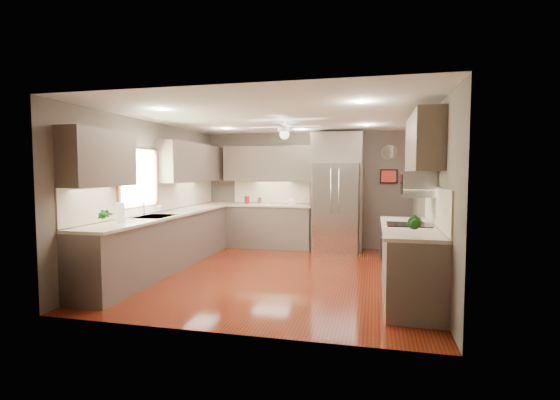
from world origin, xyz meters
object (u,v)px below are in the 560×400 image
at_px(potted_plant_right, 416,223).
at_px(microwave, 417,184).
at_px(canister_c, 267,200).
at_px(potted_plant_left, 103,214).
at_px(paper_towel, 120,212).
at_px(canister_b, 260,201).
at_px(soap_bottle, 160,208).
at_px(refrigerator, 337,194).
at_px(stool, 394,250).
at_px(bowl, 292,203).
at_px(canister_a, 247,200).

relative_size(potted_plant_right, microwave, 0.59).
xyz_separation_m(canister_c, potted_plant_left, (-1.12, -4.00, 0.07)).
height_order(microwave, paper_towel, microwave).
bearing_deg(canister_b, soap_bottle, -115.01).
xyz_separation_m(refrigerator, paper_towel, (-2.67, -3.49, -0.11)).
relative_size(canister_c, paper_towel, 0.64).
xyz_separation_m(canister_c, stool, (2.64, -1.00, -0.79)).
relative_size(refrigerator, stool, 5.12).
distance_m(potted_plant_left, potted_plant_right, 3.83).
relative_size(potted_plant_right, bowl, 1.52).
distance_m(microwave, paper_towel, 4.10).
relative_size(canister_a, stool, 0.37).
distance_m(bowl, paper_towel, 3.94).
height_order(potted_plant_left, microwave, microwave).
relative_size(soap_bottle, bowl, 0.84).
bearing_deg(canister_a, microwave, -39.99).
distance_m(canister_a, canister_b, 0.30).
bearing_deg(refrigerator, paper_towel, -127.42).
bearing_deg(bowl, stool, -24.95).
bearing_deg(refrigerator, potted_plant_right, -73.10).
distance_m(potted_plant_right, bowl, 4.53).
distance_m(potted_plant_right, refrigerator, 4.11).
xyz_separation_m(bowl, refrigerator, (0.96, -0.05, 0.22)).
distance_m(bowl, microwave, 3.62).
height_order(soap_bottle, potted_plant_right, potted_plant_right).
xyz_separation_m(canister_a, canister_c, (0.45, 0.02, 0.01)).
bearing_deg(canister_b, microwave, -42.50).
xyz_separation_m(soap_bottle, microwave, (4.09, -0.43, 0.45)).
bearing_deg(microwave, stool, 96.39).
xyz_separation_m(bowl, stool, (2.08, -0.97, -0.73)).
relative_size(canister_a, potted_plant_right, 0.55).
relative_size(canister_a, canister_c, 0.94).
xyz_separation_m(canister_b, bowl, (0.72, 0.01, -0.04)).
bearing_deg(microwave, soap_bottle, 174.02).
xyz_separation_m(potted_plant_right, stool, (-0.07, 3.02, -0.86)).
height_order(potted_plant_left, paper_towel, potted_plant_left).
height_order(potted_plant_left, potted_plant_right, potted_plant_right).
distance_m(canister_b, microwave, 4.10).
distance_m(soap_bottle, refrigerator, 3.58).
height_order(canister_a, refrigerator, refrigerator).
relative_size(microwave, paper_towel, 1.86).
distance_m(canister_c, potted_plant_left, 4.15).
relative_size(bowl, refrigerator, 0.09).
xyz_separation_m(stool, paper_towel, (-3.80, -2.58, 0.84)).
distance_m(potted_plant_left, bowl, 4.31).
bearing_deg(stool, paper_towel, -145.87).
distance_m(canister_a, paper_towel, 3.62).
relative_size(canister_a, paper_towel, 0.60).
bearing_deg(canister_c, microwave, -44.44).
bearing_deg(bowl, paper_towel, -115.84).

